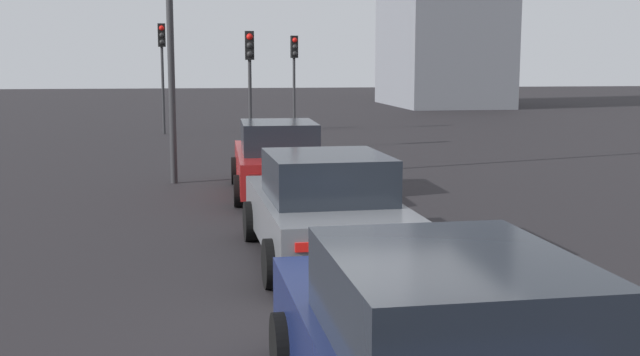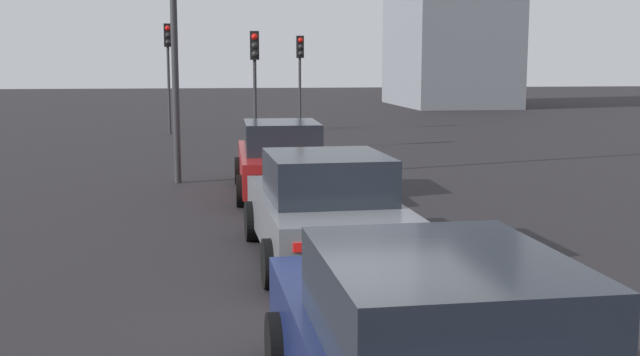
% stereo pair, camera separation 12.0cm
% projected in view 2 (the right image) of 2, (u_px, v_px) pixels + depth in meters
% --- Properties ---
extents(ground_plane, '(160.00, 160.00, 0.20)m').
position_uv_depth(ground_plane, '(365.00, 346.00, 8.24)').
color(ground_plane, black).
extents(car_red_lead, '(4.83, 2.05, 1.59)m').
position_uv_depth(car_red_lead, '(281.00, 159.00, 16.98)').
color(car_red_lead, maroon).
rests_on(car_red_lead, ground_plane).
extents(car_grey_second, '(4.47, 2.18, 1.56)m').
position_uv_depth(car_grey_second, '(325.00, 209.00, 11.31)').
color(car_grey_second, slate).
rests_on(car_grey_second, ground_plane).
extents(traffic_light_near_left, '(0.33, 0.30, 3.91)m').
position_uv_depth(traffic_light_near_left, '(300.00, 63.00, 32.20)').
color(traffic_light_near_left, '#2D2D30').
rests_on(traffic_light_near_left, ground_plane).
extents(traffic_light_near_right, '(0.33, 0.30, 4.33)m').
position_uv_depth(traffic_light_near_right, '(168.00, 55.00, 30.91)').
color(traffic_light_near_right, '#2D2D30').
rests_on(traffic_light_near_right, ground_plane).
extents(traffic_light_far_left, '(0.32, 0.28, 3.81)m').
position_uv_depth(traffic_light_far_left, '(255.00, 65.00, 24.94)').
color(traffic_light_far_left, '#2D2D30').
rests_on(traffic_light_far_left, ground_plane).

